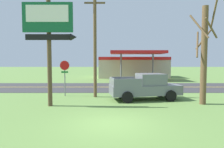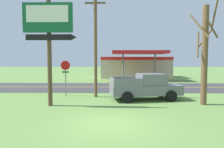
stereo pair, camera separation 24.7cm
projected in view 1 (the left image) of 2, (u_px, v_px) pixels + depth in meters
name	position (u px, v px, depth m)	size (l,w,h in m)	color
ground_plane	(111.00, 124.00, 9.29)	(180.00, 180.00, 0.00)	#5B7F3D
road_asphalt	(112.00, 87.00, 22.26)	(140.00, 8.00, 0.02)	#333335
road_centre_line	(112.00, 87.00, 22.26)	(126.00, 0.20, 0.01)	gold
motel_sign	(50.00, 31.00, 12.60)	(3.38, 0.54, 6.86)	brown
stop_sign	(65.00, 72.00, 16.59)	(0.80, 0.08, 2.95)	slate
utility_pole	(96.00, 39.00, 15.97)	(1.83, 0.26, 8.79)	brown
bare_tree	(205.00, 53.00, 13.29)	(1.72, 1.62, 7.21)	brown
gas_station	(134.00, 66.00, 35.77)	(12.00, 11.50, 4.40)	beige
pickup_grey_parked_on_lawn	(146.00, 87.00, 15.11)	(5.46, 2.91, 1.96)	slate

